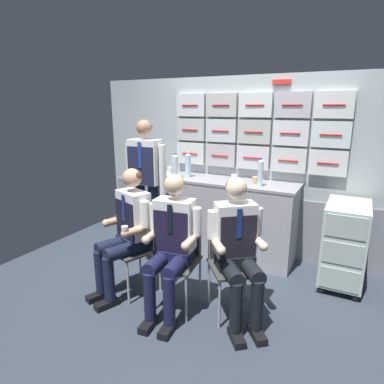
% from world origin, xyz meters
% --- Properties ---
extents(ground, '(4.80, 4.80, 0.04)m').
position_xyz_m(ground, '(0.00, 0.00, -0.02)').
color(ground, '#2E3642').
extents(galley_bulkhead, '(4.20, 0.14, 2.15)m').
position_xyz_m(galley_bulkhead, '(0.01, 1.37, 1.10)').
color(galley_bulkhead, '#A7B2B5').
rests_on(galley_bulkhead, ground).
extents(galley_counter, '(1.79, 0.53, 0.95)m').
position_xyz_m(galley_counter, '(-0.24, 1.09, 0.47)').
color(galley_counter, '#9D9BA2').
rests_on(galley_counter, ground).
extents(service_trolley, '(0.40, 0.65, 0.87)m').
position_xyz_m(service_trolley, '(1.15, 0.97, 0.47)').
color(service_trolley, black).
rests_on(service_trolley, ground).
extents(folding_chair_left, '(0.52, 0.52, 0.85)m').
position_xyz_m(folding_chair_left, '(-0.64, -0.02, 0.53)').
color(folding_chair_left, '#A8AAAF').
rests_on(folding_chair_left, ground).
extents(crew_member_left, '(0.53, 0.65, 1.24)m').
position_xyz_m(crew_member_left, '(-0.70, -0.17, 0.68)').
color(crew_member_left, black).
rests_on(crew_member_left, ground).
extents(folding_chair_center, '(0.45, 0.45, 0.85)m').
position_xyz_m(folding_chair_center, '(-0.19, -0.07, 0.53)').
color(folding_chair_center, '#A8AAAF').
rests_on(folding_chair_center, ground).
extents(crew_member_center, '(0.48, 0.62, 1.24)m').
position_xyz_m(crew_member_center, '(-0.17, -0.23, 0.68)').
color(crew_member_center, black).
rests_on(crew_member_center, ground).
extents(folding_chair_right, '(0.56, 0.56, 0.85)m').
position_xyz_m(folding_chair_right, '(0.27, 0.06, 0.53)').
color(folding_chair_right, '#A8AAAF').
rests_on(folding_chair_right, ground).
extents(crew_member_right, '(0.60, 0.64, 1.24)m').
position_xyz_m(crew_member_right, '(0.38, -0.07, 0.68)').
color(crew_member_right, black).
rests_on(crew_member_right, ground).
extents(crew_member_standing, '(0.53, 0.28, 1.65)m').
position_xyz_m(crew_member_standing, '(-1.04, 0.64, 0.98)').
color(crew_member_standing, black).
rests_on(crew_member_standing, ground).
extents(water_bottle_short, '(0.07, 0.07, 0.32)m').
position_xyz_m(water_bottle_short, '(-0.68, 1.04, 1.10)').
color(water_bottle_short, silver).
rests_on(water_bottle_short, galley_counter).
extents(water_bottle_clear, '(0.06, 0.06, 0.32)m').
position_xyz_m(water_bottle_clear, '(0.25, 0.98, 1.10)').
color(water_bottle_clear, silver).
rests_on(water_bottle_clear, galley_counter).
extents(water_bottle_blue_cap, '(0.07, 0.07, 0.31)m').
position_xyz_m(water_bottle_blue_cap, '(-0.80, 0.93, 1.09)').
color(water_bottle_blue_cap, silver).
rests_on(water_bottle_blue_cap, galley_counter).
extents(coffee_cup_white, '(0.07, 0.07, 0.06)m').
position_xyz_m(coffee_cup_white, '(-0.00, 0.97, 0.98)').
color(coffee_cup_white, navy).
rests_on(coffee_cup_white, galley_counter).
extents(espresso_cup_small, '(0.07, 0.07, 0.07)m').
position_xyz_m(espresso_cup_small, '(-0.11, 1.15, 0.98)').
color(espresso_cup_small, white).
rests_on(espresso_cup_small, galley_counter).
extents(paper_cup_tan, '(0.07, 0.07, 0.07)m').
position_xyz_m(paper_cup_tan, '(-1.05, 1.20, 0.98)').
color(paper_cup_tan, silver).
rests_on(paper_cup_tan, galley_counter).
extents(coffee_cup_spare, '(0.06, 0.06, 0.08)m').
position_xyz_m(coffee_cup_spare, '(0.16, 1.08, 0.99)').
color(coffee_cup_spare, tan).
rests_on(coffee_cup_spare, galley_counter).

